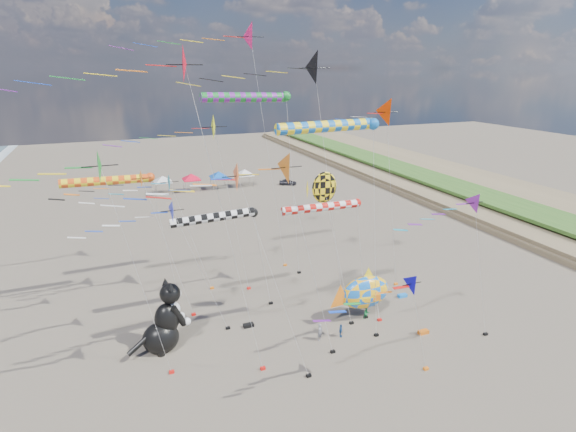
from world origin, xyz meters
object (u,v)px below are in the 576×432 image
(child_blue, at_px, (341,331))
(parked_car, at_px, (288,182))
(person_adult, at_px, (320,332))
(cat_inflatable, at_px, (163,317))
(fish_inflatable, at_px, (365,292))
(child_green, at_px, (367,314))

(child_blue, height_order, parked_car, child_blue)
(person_adult, relative_size, child_blue, 1.30)
(person_adult, height_order, parked_car, person_adult)
(cat_inflatable, bearing_deg, fish_inflatable, -21.71)
(cat_inflatable, xyz_separation_m, fish_inflatable, (17.09, -1.72, -0.36))
(fish_inflatable, relative_size, person_adult, 4.10)
(cat_inflatable, bearing_deg, person_adult, -31.91)
(cat_inflatable, height_order, person_adult, cat_inflatable)
(person_adult, xyz_separation_m, child_blue, (1.80, -0.22, -0.17))
(person_adult, bearing_deg, cat_inflatable, 127.06)
(person_adult, distance_m, child_green, 5.45)
(child_blue, relative_size, parked_car, 0.35)
(child_blue, bearing_deg, cat_inflatable, 118.36)
(child_blue, bearing_deg, fish_inflatable, -16.89)
(person_adult, distance_m, child_blue, 1.82)
(fish_inflatable, distance_m, child_blue, 4.32)
(cat_inflatable, xyz_separation_m, person_adult, (11.95, -3.41, -2.16))
(cat_inflatable, xyz_separation_m, parked_car, (28.59, 45.63, -2.35))
(person_adult, bearing_deg, parked_car, 34.26)
(cat_inflatable, relative_size, person_adult, 3.90)
(fish_inflatable, xyz_separation_m, person_adult, (-5.13, -1.70, -1.80))
(fish_inflatable, bearing_deg, child_blue, -150.06)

